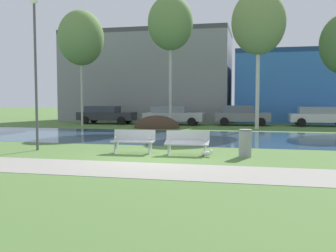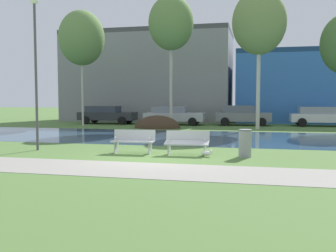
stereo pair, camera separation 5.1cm
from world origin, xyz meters
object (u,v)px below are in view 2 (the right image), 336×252
object	(u,v)px
parked_wagon_fourth_white	(320,116)
trash_bin	(245,143)
parked_sedan_second_silver	(173,115)
streetlamp	(35,50)
seagull	(207,153)
bench_right	(187,142)
bench_left	(133,141)
parked_van_nearest_dark	(106,114)
parked_hatch_third_grey	(242,115)

from	to	relation	value
parked_wagon_fourth_white	trash_bin	bearing A→B (deg)	-106.59
parked_sedan_second_silver	parked_wagon_fourth_white	size ratio (longest dim) A/B	1.05
trash_bin	parked_sedan_second_silver	distance (m)	16.99
streetlamp	parked_wagon_fourth_white	xyz separation A→B (m)	(13.09, 16.75, -3.19)
seagull	parked_sedan_second_silver	bearing A→B (deg)	106.16
trash_bin	streetlamp	bearing A→B (deg)	179.90
bench_right	bench_left	bearing A→B (deg)	180.00
bench_left	bench_right	distance (m)	2.05
bench_left	streetlamp	world-z (taller)	streetlamp
parked_sedan_second_silver	parked_wagon_fourth_white	world-z (taller)	parked_sedan_second_silver
bench_right	streetlamp	bearing A→B (deg)	-179.68
parked_van_nearest_dark	parked_sedan_second_silver	distance (m)	5.63
streetlamp	parked_wagon_fourth_white	size ratio (longest dim) A/B	1.34
parked_van_nearest_dark	bench_left	bearing A→B (deg)	-64.84
parked_hatch_third_grey	bench_left	bearing A→B (deg)	-101.77
bench_right	parked_van_nearest_dark	distance (m)	18.58
trash_bin	parked_van_nearest_dark	distance (m)	19.76
bench_right	seagull	world-z (taller)	bench_right
parked_wagon_fourth_white	parked_sedan_second_silver	bearing A→B (deg)	-175.47
bench_left	bench_right	xyz separation A→B (m)	(2.05, 0.00, 0.00)
bench_left	parked_hatch_third_grey	bearing A→B (deg)	78.23
bench_left	parked_sedan_second_silver	xyz separation A→B (m)	(-1.86, 15.85, 0.31)
trash_bin	parked_sedan_second_silver	bearing A→B (deg)	110.61
parked_wagon_fourth_white	streetlamp	bearing A→B (deg)	-128.01
parked_sedan_second_silver	parked_hatch_third_grey	xyz separation A→B (m)	(5.30, 0.62, 0.02)
trash_bin	parked_hatch_third_grey	xyz separation A→B (m)	(-0.68, 16.52, 0.30)
bench_right	trash_bin	world-z (taller)	trash_bin
parked_van_nearest_dark	bench_right	bearing A→B (deg)	-59.12
bench_right	parked_sedan_second_silver	xyz separation A→B (m)	(-3.91, 15.85, 0.31)
trash_bin	parked_hatch_third_grey	size ratio (longest dim) A/B	0.23
seagull	parked_van_nearest_dark	distance (m)	19.25
bench_right	parked_van_nearest_dark	bearing A→B (deg)	120.88
bench_left	parked_van_nearest_dark	bearing A→B (deg)	115.16
trash_bin	bench_right	bearing A→B (deg)	178.70
bench_right	seagull	size ratio (longest dim) A/B	3.72
bench_left	parked_van_nearest_dark	size ratio (longest dim) A/B	0.35
streetlamp	parked_hatch_third_grey	size ratio (longest dim) A/B	1.45
trash_bin	parked_wagon_fourth_white	size ratio (longest dim) A/B	0.22
bench_left	streetlamp	bearing A→B (deg)	-179.52
streetlamp	parked_van_nearest_dark	size ratio (longest dim) A/B	1.30
bench_right	trash_bin	size ratio (longest dim) A/B	1.67
bench_right	parked_wagon_fourth_white	distance (m)	18.15
trash_bin	parked_van_nearest_dark	xyz separation A→B (m)	(-11.61, 16.00, 0.27)
bench_left	parked_sedan_second_silver	size ratio (longest dim) A/B	0.34
seagull	bench_left	bearing A→B (deg)	174.03
trash_bin	parked_hatch_third_grey	world-z (taller)	parked_hatch_third_grey
parked_van_nearest_dark	parked_sedan_second_silver	size ratio (longest dim) A/B	0.99
parked_hatch_third_grey	parked_wagon_fourth_white	xyz separation A→B (m)	(5.68, 0.25, -0.03)
trash_bin	streetlamp	world-z (taller)	streetlamp
bench_right	parked_van_nearest_dark	xyz separation A→B (m)	(-9.54, 15.95, 0.30)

